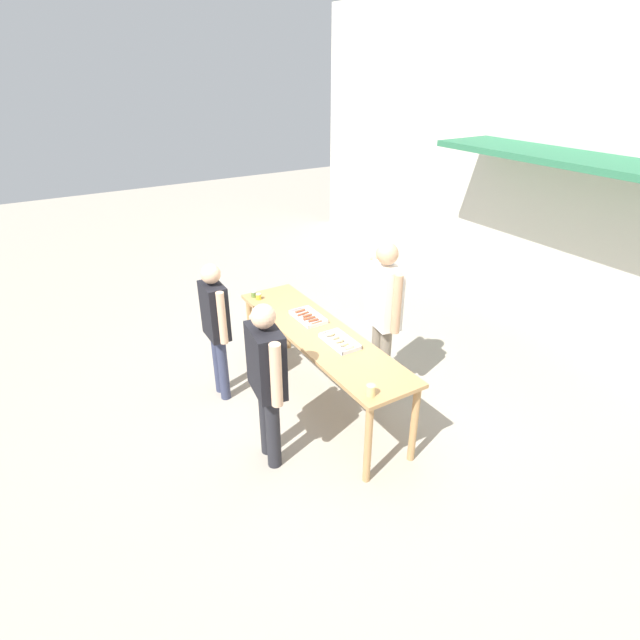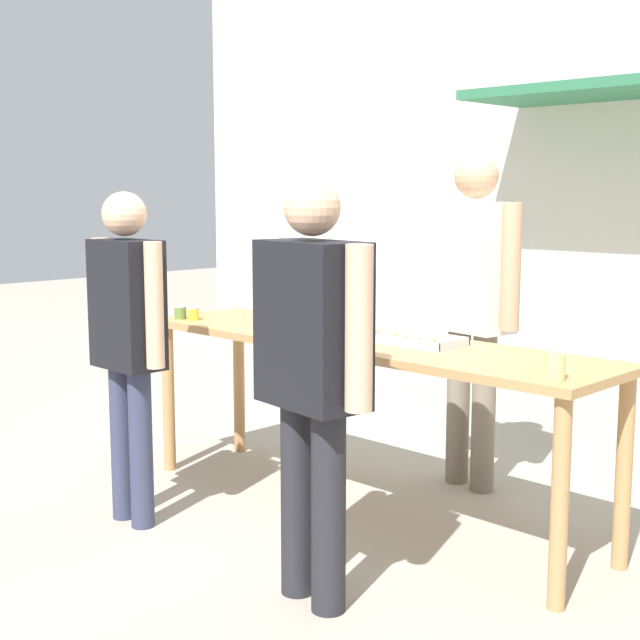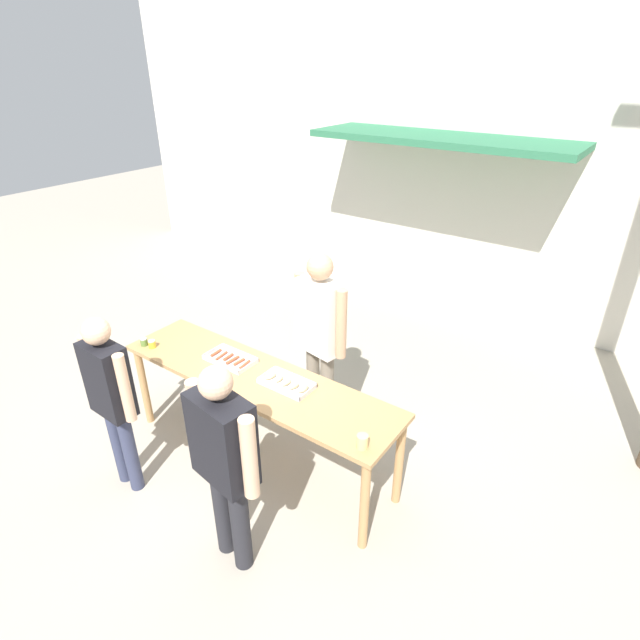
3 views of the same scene
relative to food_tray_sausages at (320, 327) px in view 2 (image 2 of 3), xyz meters
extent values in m
plane|color=#A39989|center=(0.35, -0.06, -0.90)|extent=(24.00, 24.00, 0.00)
cube|color=tan|center=(0.35, -0.06, -0.03)|extent=(2.64, 0.66, 0.04)
cylinder|color=tan|center=(-0.91, -0.32, -0.48)|extent=(0.07, 0.07, 0.85)
cylinder|color=tan|center=(1.60, -0.32, -0.48)|extent=(0.07, 0.07, 0.85)
cylinder|color=tan|center=(-0.91, 0.21, -0.48)|extent=(0.07, 0.07, 0.85)
cylinder|color=tan|center=(1.60, 0.21, -0.48)|extent=(0.07, 0.07, 0.85)
cube|color=silver|center=(0.00, 0.00, -0.01)|extent=(0.45, 0.26, 0.01)
cube|color=silver|center=(0.00, -0.13, 0.01)|extent=(0.45, 0.01, 0.03)
cube|color=silver|center=(0.00, 0.12, 0.01)|extent=(0.45, 0.01, 0.03)
cube|color=silver|center=(-0.22, 0.00, 0.01)|extent=(0.01, 0.26, 0.03)
cube|color=silver|center=(0.22, 0.00, 0.01)|extent=(0.01, 0.26, 0.03)
cylinder|color=#A34C2D|center=(-0.17, 0.00, 0.01)|extent=(0.03, 0.12, 0.03)
cylinder|color=#A34C2D|center=(-0.10, -0.01, 0.01)|extent=(0.04, 0.15, 0.02)
cylinder|color=#A34C2D|center=(-0.03, 0.01, 0.01)|extent=(0.03, 0.11, 0.03)
cylinder|color=#A34C2D|center=(0.03, 0.00, 0.01)|extent=(0.03, 0.15, 0.03)
cylinder|color=#A34C2D|center=(0.10, 0.01, 0.01)|extent=(0.03, 0.12, 0.03)
cylinder|color=#A34C2D|center=(0.17, 0.01, 0.01)|extent=(0.04, 0.14, 0.02)
cube|color=silver|center=(0.64, 0.00, -0.01)|extent=(0.45, 0.24, 0.01)
cube|color=silver|center=(0.64, -0.12, 0.01)|extent=(0.45, 0.01, 0.03)
cube|color=silver|center=(0.64, 0.12, 0.01)|extent=(0.45, 0.01, 0.03)
cube|color=silver|center=(0.42, 0.00, 0.01)|extent=(0.01, 0.24, 0.03)
cube|color=silver|center=(0.86, 0.00, 0.01)|extent=(0.01, 0.24, 0.03)
ellipsoid|color=#D6B77F|center=(0.48, -0.01, 0.02)|extent=(0.08, 0.12, 0.04)
ellipsoid|color=#D6B77F|center=(0.56, 0.00, 0.01)|extent=(0.05, 0.10, 0.04)
ellipsoid|color=#D6B77F|center=(0.64, 0.00, 0.01)|extent=(0.06, 0.11, 0.04)
ellipsoid|color=#D6B77F|center=(0.72, 0.00, 0.01)|extent=(0.07, 0.11, 0.04)
ellipsoid|color=#D6B77F|center=(0.81, 0.01, 0.02)|extent=(0.07, 0.12, 0.05)
cylinder|color=#567A38|center=(-0.84, -0.28, 0.02)|extent=(0.07, 0.07, 0.07)
cylinder|color=#B2B2B7|center=(-0.84, -0.28, 0.06)|extent=(0.06, 0.06, 0.01)
cylinder|color=gold|center=(-0.75, -0.26, 0.02)|extent=(0.07, 0.07, 0.07)
cylinder|color=#B2B2B7|center=(-0.75, -0.26, 0.06)|extent=(0.06, 0.06, 0.01)
cylinder|color=#DBC67A|center=(1.53, -0.27, 0.04)|extent=(0.08, 0.08, 0.10)
cylinder|color=#756B5B|center=(0.42, 0.67, -0.47)|extent=(0.13, 0.13, 0.87)
cylinder|color=#756B5B|center=(0.60, 0.64, -0.47)|extent=(0.13, 0.13, 0.87)
cube|color=silver|center=(0.51, 0.65, 0.31)|extent=(0.46, 0.30, 0.69)
sphere|color=tan|center=(0.51, 0.65, 0.78)|extent=(0.23, 0.23, 0.23)
cylinder|color=tan|center=(0.25, 0.70, 0.32)|extent=(0.10, 0.10, 0.65)
cylinder|color=tan|center=(0.77, 0.61, 0.32)|extent=(0.10, 0.10, 0.65)
cylinder|color=#333851|center=(-0.27, -0.95, -0.52)|extent=(0.11, 0.11, 0.77)
cylinder|color=#333851|center=(-0.44, -0.94, -0.52)|extent=(0.11, 0.11, 0.77)
cube|color=black|center=(-0.36, -0.95, 0.17)|extent=(0.38, 0.21, 0.61)
sphere|color=#DBAD89|center=(-0.36, -0.95, 0.60)|extent=(0.21, 0.21, 0.21)
cylinder|color=#DBAD89|center=(-0.13, -0.95, 0.19)|extent=(0.08, 0.08, 0.58)
cylinder|color=#DBAD89|center=(-0.59, -0.94, 0.19)|extent=(0.08, 0.08, 0.58)
cylinder|color=#232328|center=(0.98, -0.95, -0.51)|extent=(0.13, 0.13, 0.80)
cylinder|color=#232328|center=(0.78, -0.92, -0.51)|extent=(0.13, 0.13, 0.80)
cube|color=black|center=(0.88, -0.94, 0.21)|extent=(0.47, 0.30, 0.63)
sphere|color=#DBAD89|center=(0.88, -0.94, 0.65)|extent=(0.22, 0.22, 0.22)
cylinder|color=#DBAD89|center=(1.15, -0.97, 0.22)|extent=(0.10, 0.10, 0.60)
cylinder|color=#DBAD89|center=(0.61, -0.90, 0.22)|extent=(0.10, 0.10, 0.60)
camera|label=1|loc=(4.29, -2.47, 2.54)|focal=28.00mm
camera|label=2|loc=(3.23, -3.30, 0.70)|focal=50.00mm
camera|label=3|loc=(2.82, -2.57, 2.38)|focal=28.00mm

